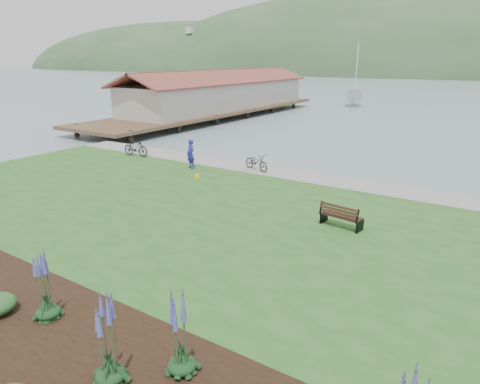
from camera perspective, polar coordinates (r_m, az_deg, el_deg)
The scene contains 14 objects.
ground at distance 18.79m, azimuth -2.23°, elevation -3.51°, with size 600.00×600.00×0.00m, color slate.
lawn at distance 17.24m, azimuth -6.11°, elevation -4.87°, with size 34.00×20.00×0.40m, color #25571F.
shoreline_path at distance 24.33m, azimuth 7.22°, elevation 2.30°, with size 34.00×2.20×0.03m, color gray.
garden_bed at distance 10.58m, azimuth -21.30°, elevation -20.51°, with size 24.00×4.40×0.04m, color black.
pier_pavilion at distance 51.73m, azimuth -2.68°, elevation 12.93°, with size 8.00×36.00×5.40m.
park_bench at distance 16.99m, azimuth 13.26°, elevation -3.08°, with size 1.67×0.86×0.99m.
person at distance 25.59m, azimuth -6.61°, elevation 5.37°, with size 0.74×0.51×2.02m, color #2822A0.
bicycle_a at distance 25.07m, azimuth 2.21°, elevation 4.02°, with size 1.90×0.66×1.00m, color black.
bicycle_b at distance 29.57m, azimuth -13.73°, elevation 5.76°, with size 1.91×0.55×1.15m, color black.
sailboat at distance 65.67m, azimuth 14.92°, elevation 11.03°, with size 10.62×10.82×28.01m, color silver.
pannier at distance 23.34m, azimuth -5.74°, elevation 2.00°, with size 0.16×0.25×0.27m, color yellow.
echium_0 at distance 9.25m, azimuth -17.39°, elevation -18.22°, with size 0.62×0.62×2.34m.
echium_1 at distance 9.23m, azimuth -7.96°, elevation -18.11°, with size 0.62×0.62×2.19m.
echium_4 at distance 11.83m, azimuth -24.68°, elevation -11.18°, with size 0.62×0.62×2.17m.
Camera 1 is at (10.23, -14.26, 6.73)m, focal length 32.00 mm.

